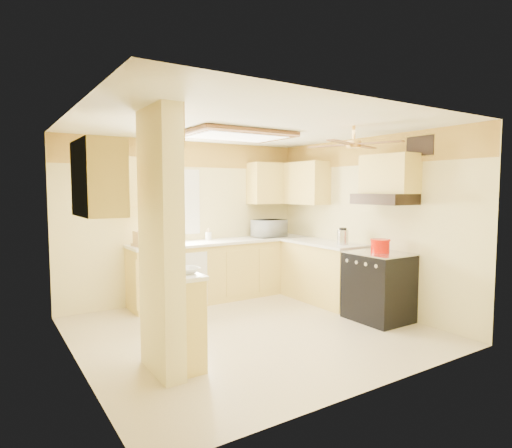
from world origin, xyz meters
TOP-DOWN VIEW (x-y plane):
  - floor at (0.00, 0.00)m, footprint 4.00×4.00m
  - ceiling at (0.00, 0.00)m, footprint 4.00×4.00m
  - wall_back at (0.00, 1.90)m, footprint 4.00×0.00m
  - wall_front at (0.00, -1.90)m, footprint 4.00×0.00m
  - wall_left at (-2.00, 0.00)m, footprint 0.00×3.80m
  - wall_right at (2.00, 0.00)m, footprint 0.00×3.80m
  - wallpaper_border at (0.00, 1.88)m, footprint 4.00×0.02m
  - partition_column at (-1.35, -0.55)m, footprint 0.20×0.70m
  - partition_ledge at (-1.13, -0.55)m, footprint 0.25×0.55m
  - ledge_top at (-1.13, -0.55)m, footprint 0.28×0.58m
  - lower_cabinets_back at (0.50, 1.60)m, footprint 3.00×0.60m
  - lower_cabinets_right at (1.70, 0.60)m, footprint 0.60×1.40m
  - countertop_back at (0.50, 1.59)m, footprint 3.04×0.64m
  - countertop_right at (1.69, 0.60)m, footprint 0.64×1.44m
  - dishwasher_panel at (-0.25, 1.29)m, footprint 0.58×0.02m
  - window at (-0.25, 1.89)m, footprint 0.92×0.02m
  - upper_cab_back_left at (-0.85, 1.72)m, footprint 0.60×0.35m
  - upper_cab_back_right at (1.55, 1.72)m, footprint 0.90×0.35m
  - upper_cab_right at (1.82, 1.25)m, footprint 0.35×1.00m
  - upper_cab_left_wall at (-1.82, -0.25)m, footprint 0.35×0.75m
  - upper_cab_over_stove at (1.82, -0.55)m, footprint 0.35×0.76m
  - stove at (1.67, -0.55)m, footprint 0.68×0.77m
  - range_hood at (1.74, -0.55)m, footprint 0.50×0.76m
  - poster_menu at (-1.24, -0.55)m, footprint 0.02×0.42m
  - poster_nashville at (-1.24, -0.55)m, footprint 0.02×0.42m
  - ceiling_light_panel at (0.10, 0.50)m, footprint 1.35×0.95m
  - ceiling_fan at (1.00, -0.70)m, footprint 1.15×1.15m
  - vent_grate at (1.98, -0.90)m, footprint 0.02×0.40m
  - microwave at (1.37, 1.58)m, footprint 0.55×0.39m
  - bowl at (-1.11, -0.60)m, footprint 0.26×0.26m
  - dutch_oven at (1.69, -0.55)m, footprint 0.26×0.26m
  - kettle at (1.69, 0.15)m, footprint 0.16×0.16m
  - dish_rack at (-0.77, 1.59)m, footprint 0.40×0.31m
  - utensil_crock at (0.29, 1.73)m, footprint 0.10×0.10m

SIDE VIEW (x-z plane):
  - floor at x=0.00m, z-range 0.00..0.00m
  - dishwasher_panel at x=-0.25m, z-range 0.03..0.83m
  - partition_ledge at x=-1.13m, z-range 0.00..0.90m
  - lower_cabinets_back at x=0.50m, z-range 0.00..0.90m
  - lower_cabinets_right at x=1.70m, z-range 0.00..0.90m
  - stove at x=1.67m, z-range 0.00..0.92m
  - ledge_top at x=-1.13m, z-range 0.90..0.94m
  - countertop_back at x=0.50m, z-range 0.90..0.94m
  - countertop_right at x=1.69m, z-range 0.90..0.94m
  - bowl at x=-1.11m, z-range 0.94..1.00m
  - dutch_oven at x=1.69m, z-range 0.92..1.09m
  - utensil_crock at x=0.29m, z-range 0.91..1.10m
  - dish_rack at x=-0.77m, z-range 0.91..1.13m
  - kettle at x=1.69m, z-range 0.93..1.18m
  - microwave at x=1.37m, z-range 0.94..1.23m
  - poster_nashville at x=-1.24m, z-range 0.92..1.48m
  - wall_back at x=0.00m, z-range -0.75..3.25m
  - wall_front at x=0.00m, z-range -0.75..3.25m
  - wall_left at x=-2.00m, z-range -0.65..3.15m
  - wall_right at x=2.00m, z-range -0.65..3.15m
  - partition_column at x=-1.35m, z-range 0.00..2.50m
  - window at x=-0.25m, z-range 1.04..2.06m
  - range_hood at x=1.74m, z-range 1.55..1.69m
  - upper_cab_back_left at x=-0.85m, z-range 1.50..2.20m
  - upper_cab_back_right at x=1.55m, z-range 1.50..2.20m
  - upper_cab_right at x=1.82m, z-range 1.50..2.20m
  - upper_cab_left_wall at x=-1.82m, z-range 1.50..2.20m
  - poster_menu at x=-1.24m, z-range 1.57..2.14m
  - upper_cab_over_stove at x=1.82m, z-range 1.69..2.21m
  - ceiling_fan at x=1.00m, z-range 2.16..2.42m
  - wallpaper_border at x=0.00m, z-range 2.10..2.50m
  - vent_grate at x=1.98m, z-range 2.17..2.42m
  - ceiling_light_panel at x=0.10m, z-range 2.42..2.49m
  - ceiling at x=0.00m, z-range 2.50..2.50m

